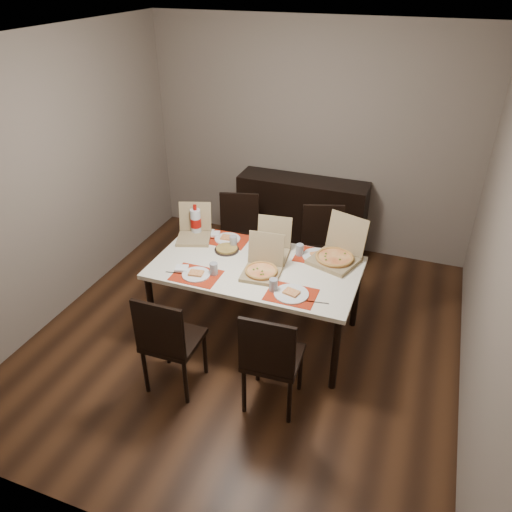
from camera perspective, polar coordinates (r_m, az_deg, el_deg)
name	(u,v)px	position (r m, az deg, el deg)	size (l,w,h in m)	color
ground	(247,336)	(4.80, -0.98, -9.14)	(3.80, 4.00, 0.02)	#402413
room_walls	(264,144)	(4.30, 0.96, 12.69)	(3.84, 4.02, 2.62)	gray
sideboard	(301,215)	(5.98, 5.21, 4.68)	(1.50, 0.40, 0.90)	black
dining_table	(256,272)	(4.42, 0.00, -1.85)	(1.80, 1.00, 0.75)	#F5EBCE
chair_near_left	(168,340)	(4.01, -9.99, -9.40)	(0.43, 0.43, 0.93)	black
chair_near_right	(271,358)	(3.80, 1.70, -11.53)	(0.44, 0.44, 0.93)	black
chair_far_left	(238,233)	(5.42, -2.04, 2.62)	(0.51, 0.51, 0.93)	black
chair_far_right	(322,247)	(5.20, 7.57, 1.06)	(0.53, 0.53, 0.93)	black
setting_near_left	(199,273)	(4.28, -6.54, -1.89)	(0.47, 0.30, 0.11)	#B4230C
setting_near_right	(287,292)	(4.03, 3.56, -4.09)	(0.51, 0.30, 0.11)	#B4230C
setting_far_left	(227,239)	(4.77, -3.29, 1.95)	(0.50, 0.30, 0.11)	#B4230C
setting_far_right	(313,254)	(4.54, 6.55, 0.18)	(0.43, 0.30, 0.11)	#B4230C
napkin_loose	(262,274)	(4.25, 0.66, -2.11)	(0.12, 0.11, 0.02)	white
pizza_box_center	(262,268)	(4.26, 0.72, -1.38)	(0.34, 0.37, 0.32)	#8E7952
pizza_box_right	(337,255)	(4.49, 9.19, 0.11)	(0.49, 0.52, 0.38)	#8E7952
pizza_box_left	(194,232)	(4.85, -7.06, 2.71)	(0.40, 0.43, 0.31)	#8E7952
pizza_box_extra	(272,248)	(4.54, 1.80, 0.87)	(0.35, 0.38, 0.32)	#8E7952
faina_plate	(227,249)	(4.62, -3.36, 0.79)	(0.23, 0.23, 0.03)	black
dip_bowl	(265,255)	(4.52, 1.06, 0.14)	(0.12, 0.12, 0.03)	white
soda_bottle	(196,222)	(4.87, -6.89, 3.89)	(0.10, 0.10, 0.31)	silver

